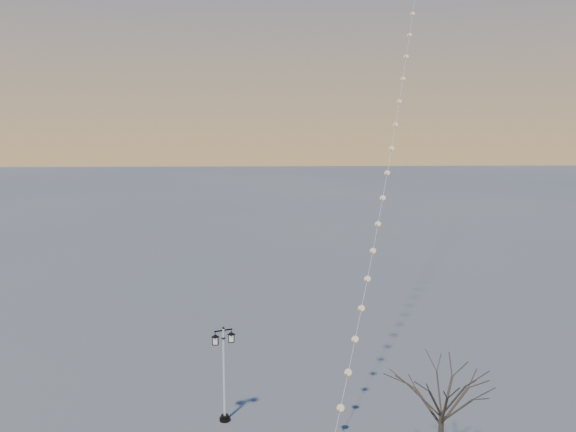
{
  "coord_description": "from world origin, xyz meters",
  "views": [
    {
      "loc": [
        -1.28,
        -21.38,
        13.23
      ],
      "look_at": [
        -0.27,
        6.56,
        8.71
      ],
      "focal_mm": 37.2,
      "sensor_mm": 36.0,
      "label": 1
    }
  ],
  "objects": [
    {
      "name": "street_lamp",
      "position": [
        -3.19,
        3.43,
        2.42
      ],
      "size": [
        1.05,
        0.66,
        4.37
      ],
      "rotation": [
        0.0,
        0.0,
        0.4
      ],
      "color": "black",
      "rests_on": "ground"
    },
    {
      "name": "bare_tree",
      "position": [
        5.24,
        -0.72,
        3.11
      ],
      "size": [
        2.7,
        2.7,
        4.48
      ],
      "rotation": [
        0.0,
        0.0,
        0.33
      ],
      "color": "#362D23",
      "rests_on": "ground"
    },
    {
      "name": "kite_train",
      "position": [
        7.67,
        18.21,
        19.19
      ],
      "size": [
        13.33,
        35.48,
        38.56
      ],
      "rotation": [
        0.0,
        0.0,
        0.43
      ],
      "color": "#331E18",
      "rests_on": "ground"
    }
  ]
}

